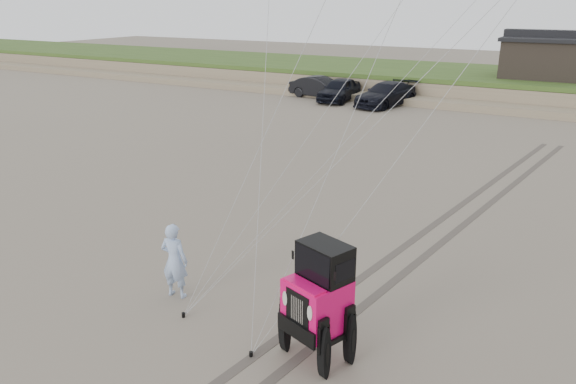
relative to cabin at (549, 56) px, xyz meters
The scene contains 11 objects.
ground 37.20m from the cabin, 93.09° to the right, with size 160.00×160.00×0.00m, color #6B6054.
dune_ridge 3.18m from the cabin, 165.96° to the left, with size 160.00×14.25×1.73m.
cabin is the anchor object (origin of this frame).
truck_a 15.30m from the cabin, 150.20° to the right, with size 1.99×4.94×1.68m, color black.
truck_b 16.67m from the cabin, 155.19° to the right, with size 1.68×4.83×1.59m, color black.
truck_c 12.42m from the cabin, 140.68° to the right, with size 2.29×5.64×1.64m, color black.
jeep 36.52m from the cabin, 90.61° to the right, with size 2.37×5.48×2.04m, color #E9095C, non-canonical shape.
man 36.26m from the cabin, 97.38° to the right, with size 0.72×0.47×1.97m, color #8297CA.
stake_main 36.95m from the cabin, 95.98° to the right, with size 0.08×0.08×0.12m, color black.
stake_aux 37.30m from the cabin, 92.45° to the right, with size 0.08×0.08×0.12m, color black.
tire_tracks 29.18m from the cabin, 90.00° to the right, with size 5.22×29.74×0.01m.
Camera 1 is at (6.06, -8.51, 7.16)m, focal length 35.00 mm.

